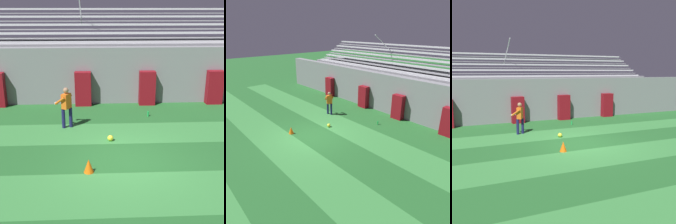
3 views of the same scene
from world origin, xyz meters
TOP-DOWN VIEW (x-y plane):
  - ground_plane at (0.00, 0.00)m, footprint 80.00×80.00m
  - turf_stripe_mid at (0.00, -1.86)m, footprint 28.00×2.07m
  - turf_stripe_far at (0.00, 2.27)m, footprint 28.00×2.07m
  - back_wall at (0.00, 6.50)m, footprint 24.00×0.60m
  - padding_pillar_gate_left at (-1.58, 5.95)m, footprint 0.78×0.44m
  - padding_pillar_gate_right at (1.58, 5.95)m, footprint 0.78×0.44m
  - padding_pillar_far_left at (-5.76, 5.95)m, footprint 0.78×0.44m
  - padding_pillar_far_right at (4.98, 5.95)m, footprint 0.78×0.44m
  - bleacher_stand at (-0.00, 8.84)m, footprint 18.00×4.05m
  - goalkeeper at (-2.14, 2.97)m, footprint 0.71×0.73m
  - soccer_ball at (-0.44, 1.52)m, footprint 0.22×0.22m
  - traffic_cone at (-1.18, -0.74)m, footprint 0.30×0.30m
  - water_bottle at (1.37, 4.14)m, footprint 0.07×0.07m

SIDE VIEW (x-z plane):
  - ground_plane at x=0.00m, z-range 0.00..0.00m
  - turf_stripe_mid at x=0.00m, z-range 0.00..0.01m
  - turf_stripe_far at x=0.00m, z-range 0.00..0.01m
  - soccer_ball at x=-0.44m, z-range 0.00..0.22m
  - water_bottle at x=1.37m, z-range 0.00..0.24m
  - traffic_cone at x=-1.18m, z-range 0.00..0.42m
  - padding_pillar_gate_left at x=-1.58m, z-range 0.00..1.69m
  - padding_pillar_gate_right at x=1.58m, z-range 0.00..1.69m
  - padding_pillar_far_left at x=-5.76m, z-range 0.00..1.69m
  - padding_pillar_far_right at x=4.98m, z-range 0.00..1.69m
  - goalkeeper at x=-2.14m, z-range 0.12..1.79m
  - back_wall at x=0.00m, z-range 0.00..2.80m
  - bleacher_stand at x=0.00m, z-range -1.21..4.22m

